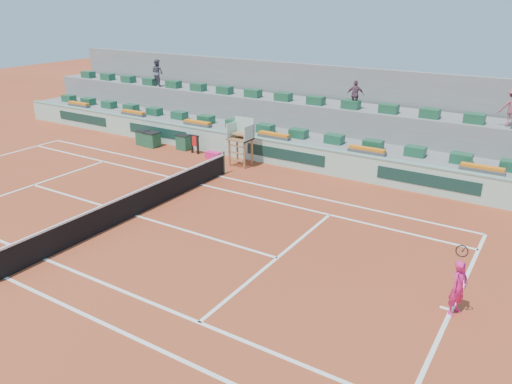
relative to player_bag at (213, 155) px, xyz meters
The scene contains 20 objects.
ground 7.77m from the player_bag, 76.27° to the right, with size 90.00×90.00×0.00m, color #98381D.
seating_tier_lower 3.68m from the player_bag, 59.73° to the left, with size 36.00×4.00×1.20m, color gray.
seating_tier_upper 5.22m from the player_bag, 68.83° to the left, with size 36.00×2.40×2.60m, color gray.
stadium_back_wall 6.92m from the player_bag, 73.84° to the left, with size 36.00×0.40×4.40m, color gray.
player_bag is the anchor object (origin of this frame).
spectator_left 9.08m from the player_bag, 151.06° to the left, with size 0.83×0.65×1.70m, color #535260.
spectator_mid 7.98m from the player_bag, 34.47° to the left, with size 0.86×0.36×1.47m, color #6B4757.
spectator_right 14.36m from the player_bag, 18.23° to the left, with size 1.11×0.64×1.72m, color #984C56.
court_lines 7.77m from the player_bag, 76.27° to the right, with size 23.89×11.09×0.01m.
tennis_net 7.77m from the player_bag, 76.27° to the right, with size 0.10×11.97×1.10m.
advertising_hoarding 2.14m from the player_bag, 27.11° to the left, with size 36.00×0.34×1.26m.
umpire_chair 2.29m from the player_bag, ahead, with size 1.10×0.90×2.40m.
seat_row_lower 3.17m from the player_bag, 50.78° to the left, with size 32.90×0.60×0.44m.
seat_row_upper 5.26m from the player_bag, 66.10° to the left, with size 32.90×0.60×0.44m.
flower_planters 1.89m from the player_bag, 76.76° to the left, with size 26.80×0.36×0.28m.
drink_cooler_a 2.51m from the player_bag, 167.47° to the left, with size 0.74×0.64×0.84m.
drink_cooler_b 4.38m from the player_bag, behind, with size 0.85×0.73×0.84m.
drink_cooler_c 5.06m from the player_bag, behind, with size 0.65×0.57×0.84m.
towel_rack 1.53m from the player_bag, 169.58° to the left, with size 0.60×0.10×1.03m.
tennis_player 15.80m from the player_bag, 28.90° to the right, with size 0.57×0.90×2.28m.
Camera 1 is at (13.50, -12.57, 7.97)m, focal length 35.00 mm.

